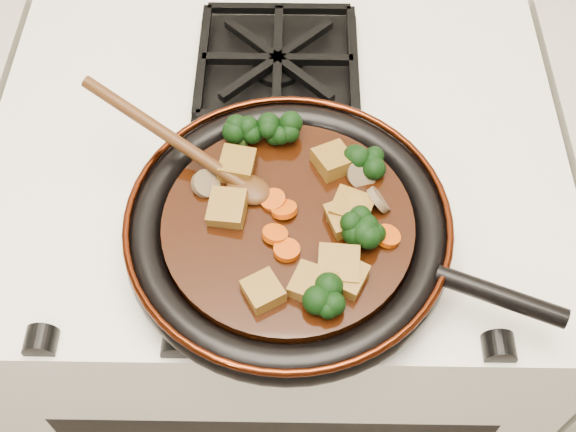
{
  "coord_description": "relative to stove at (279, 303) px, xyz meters",
  "views": [
    {
      "loc": [
        0.02,
        1.09,
        1.64
      ],
      "look_at": [
        0.02,
        1.54,
        0.97
      ],
      "focal_mm": 45.0,
      "sensor_mm": 36.0,
      "label": 1
    }
  ],
  "objects": [
    {
      "name": "broccoli_floret_0",
      "position": [
        0.1,
        -0.18,
        0.52
      ],
      "size": [
        0.08,
        0.09,
        0.06
      ],
      "primitive_type": null,
      "rotation": [
        0.1,
        0.05,
        2.63
      ],
      "color": "black",
      "rests_on": "braising_sauce"
    },
    {
      "name": "broccoli_floret_2",
      "position": [
        0.05,
        -0.25,
        0.52
      ],
      "size": [
        0.08,
        0.09,
        0.08
      ],
      "primitive_type": null,
      "rotation": [
        0.22,
        0.19,
        2.87
      ],
      "color": "black",
      "rests_on": "braising_sauce"
    },
    {
      "name": "burner_grate_front",
      "position": [
        0.0,
        -0.14,
        0.46
      ],
      "size": [
        0.23,
        0.23,
        0.03
      ],
      "primitive_type": null,
      "color": "black",
      "rests_on": "stove"
    },
    {
      "name": "tofu_cube_5",
      "position": [
        -0.04,
        -0.08,
        0.52
      ],
      "size": [
        0.05,
        0.05,
        0.03
      ],
      "primitive_type": "cube",
      "rotation": [
        0.07,
        0.06,
        1.44
      ],
      "color": "brown",
      "rests_on": "braising_sauce"
    },
    {
      "name": "burner_grate_back",
      "position": [
        0.0,
        0.14,
        0.46
      ],
      "size": [
        0.23,
        0.23,
        0.03
      ],
      "primitive_type": null,
      "color": "black",
      "rests_on": "stove"
    },
    {
      "name": "broccoli_floret_3",
      "position": [
        0.09,
        -0.17,
        0.52
      ],
      "size": [
        0.08,
        0.08,
        0.08
      ],
      "primitive_type": null,
      "rotation": [
        0.2,
        0.17,
        0.27
      ],
      "color": "black",
      "rests_on": "braising_sauce"
    },
    {
      "name": "tofu_cube_8",
      "position": [
        -0.05,
        -0.14,
        0.52
      ],
      "size": [
        0.05,
        0.05,
        0.03
      ],
      "primitive_type": "cube",
      "rotation": [
        -0.1,
        0.07,
        3.01
      ],
      "color": "brown",
      "rests_on": "braising_sauce"
    },
    {
      "name": "stove",
      "position": [
        0.0,
        0.0,
        0.0
      ],
      "size": [
        0.76,
        0.6,
        0.9
      ],
      "primitive_type": "cube",
      "color": "white",
      "rests_on": "ground"
    },
    {
      "name": "carrot_coin_2",
      "position": [
        0.13,
        -0.17,
        0.51
      ],
      "size": [
        0.03,
        0.03,
        0.02
      ],
      "primitive_type": "cylinder",
      "rotation": [
        -0.09,
        0.24,
        0.0
      ],
      "color": "#BE4005",
      "rests_on": "braising_sauce"
    },
    {
      "name": "braising_sauce",
      "position": [
        0.02,
        -0.15,
        0.5
      ],
      "size": [
        0.29,
        0.29,
        0.02
      ],
      "primitive_type": "cylinder",
      "color": "black",
      "rests_on": "skillet"
    },
    {
      "name": "carrot_coin_4",
      "position": [
        0.01,
        -0.14,
        0.51
      ],
      "size": [
        0.03,
        0.03,
        0.02
      ],
      "primitive_type": "cylinder",
      "rotation": [
        -0.32,
        -0.12,
        0.0
      ],
      "color": "#BE4005",
      "rests_on": "braising_sauce"
    },
    {
      "name": "skillet",
      "position": [
        0.02,
        -0.15,
        0.49
      ],
      "size": [
        0.48,
        0.37,
        0.05
      ],
      "rotation": [
        0.0,
        0.0,
        -0.38
      ],
      "color": "black",
      "rests_on": "burner_grate_front"
    },
    {
      "name": "tofu_cube_0",
      "position": [
        0.09,
        -0.15,
        0.52
      ],
      "size": [
        0.06,
        0.05,
        0.03
      ],
      "primitive_type": "cube",
      "rotation": [
        -0.11,
        0.03,
        1.92
      ],
      "color": "brown",
      "rests_on": "braising_sauce"
    },
    {
      "name": "broccoli_floret_5",
      "position": [
        -0.04,
        -0.04,
        0.52
      ],
      "size": [
        0.08,
        0.09,
        0.07
      ],
      "primitive_type": null,
      "rotation": [
        0.23,
        0.23,
        2.71
      ],
      "color": "black",
      "rests_on": "braising_sauce"
    },
    {
      "name": "tofu_cube_6",
      "position": [
        0.05,
        -0.24,
        0.52
      ],
      "size": [
        0.06,
        0.05,
        0.03
      ],
      "primitive_type": "cube",
      "rotation": [
        -0.02,
        0.09,
        2.73
      ],
      "color": "brown",
      "rests_on": "braising_sauce"
    },
    {
      "name": "tofu_cube_1",
      "position": [
        0.07,
        -0.22,
        0.52
      ],
      "size": [
        0.05,
        0.05,
        0.03
      ],
      "primitive_type": "cube",
      "rotation": [
        -0.04,
        -0.02,
        3.08
      ],
      "color": "brown",
      "rests_on": "braising_sauce"
    },
    {
      "name": "wooden_spoon",
      "position": [
        -0.08,
        -0.08,
        0.53
      ],
      "size": [
        0.14,
        0.1,
        0.23
      ],
      "rotation": [
        0.0,
        0.0,
        2.63
      ],
      "color": "#40230D",
      "rests_on": "braising_sauce"
    },
    {
      "name": "carrot_coin_1",
      "position": [
        0.02,
        -0.19,
        0.51
      ],
      "size": [
        0.03,
        0.03,
        0.01
      ],
      "primitive_type": "cylinder",
      "rotation": [
        -0.1,
        0.05,
        0.0
      ],
      "color": "#BE4005",
      "rests_on": "braising_sauce"
    },
    {
      "name": "tofu_cube_3",
      "position": [
        0.08,
        -0.23,
        0.52
      ],
      "size": [
        0.05,
        0.05,
        0.02
      ],
      "primitive_type": "cube",
      "rotation": [
        0.0,
        -0.05,
        2.68
      ],
      "color": "brown",
      "rests_on": "braising_sauce"
    },
    {
      "name": "tofu_cube_2",
      "position": [
        0.09,
        -0.14,
        0.52
      ],
      "size": [
        0.06,
        0.05,
        0.03
      ],
      "primitive_type": "cube",
      "rotation": [
        0.07,
        0.06,
        1.22
      ],
      "color": "brown",
      "rests_on": "braising_sauce"
    },
    {
      "name": "carrot_coin_3",
      "position": [
        0.0,
        -0.17,
        0.51
      ],
      "size": [
        0.03,
        0.03,
        0.02
      ],
      "primitive_type": "cylinder",
      "rotation": [
        -0.27,
        0.15,
        0.0
      ],
      "color": "#BE4005",
      "rests_on": "braising_sauce"
    },
    {
      "name": "mushroom_slice_0",
      "position": [
        0.1,
        -0.09,
        0.52
      ],
      "size": [
        0.04,
        0.04,
        0.03
      ],
      "primitive_type": "cylinder",
      "rotation": [
        0.73,
        0.0,
        0.29
      ],
      "color": "brown",
      "rests_on": "braising_sauce"
    },
    {
      "name": "tofu_cube_4",
      "position": [
        0.07,
        -0.07,
        0.52
      ],
      "size": [
        0.05,
        0.06,
        0.03
      ],
      "primitive_type": "cube",
      "rotation": [
        0.08,
        0.09,
        2.08
      ],
      "color": "brown",
      "rests_on": "braising_sauce"
    },
    {
      "name": "mushroom_slice_1",
      "position": [
        -0.08,
        -0.11,
        0.52
      ],
      "size": [
        0.04,
        0.04,
        0.03
      ],
      "primitive_type": "cylinder",
      "rotation": [
        0.61,
        0.0,
        1.14
      ],
      "color": "brown",
      "rests_on": "braising_sauce"
    },
    {
      "name": "broccoli_floret_1",
      "position": [
        0.01,
        -0.03,
        0.52
      ],
      "size": [
        0.07,
        0.08,
        0.07
      ],
      "primitive_type": null,
      "rotation": [
        0.19,
        0.05,
        2.87
      ],
      "color": "black",
      "rests_on": "braising_sauce"
    },
    {
      "name": "mushroom_slice_2",
      "position": [
        0.12,
        -0.13,
        0.52
      ],
      "size": [
        0.04,
        0.04,
        0.03
      ],
      "primitive_type": "cylinder",
      "rotation": [
        0.99,
        0.0,
        2.01
      ],
      "color": "brown",
      "rests_on": "braising_sauce"
    },
    {
      "name": "carrot_coin_0",
      "position": [
        0.0,
        -0.13,
        0.51
      ],
      "size": [
        0.03,
        0.03,
        0.01
      ],
      "primitive_type": "cylinder",
      "rotation": [
        0.04,
        -0.17,
        0.0
      ],
      "color": "#BE4005",
      "rests_on": "braising_sauce"
    },
    {
      "name": "broccoli_floret_4",
      "position": [
        0.11,
        -0.08,
        0.52
      ],
      "size": [
        0.07,
        0.08,
        0.06
      ],
      "primitive_type": null,
      "rotation": [
        0.12,
        -0.05,
        0.24
      ],
      "color": "black",
      "rests_on": "braising_sauce"
    },
    {
      "name": "tofu_cube_7",
      "position": [
        -0.01,
        -0.25,
        0.52
      ],
      "size": [
        0.05,
        0.05,
        0.02
      ],
      "primitive_type": "cube",
      "rotation": [
        -0.04,
        -0.01,
        0.52
      ],
      "color": "brown",
      "rests_on": "braising_sauce"
    }
  ]
}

